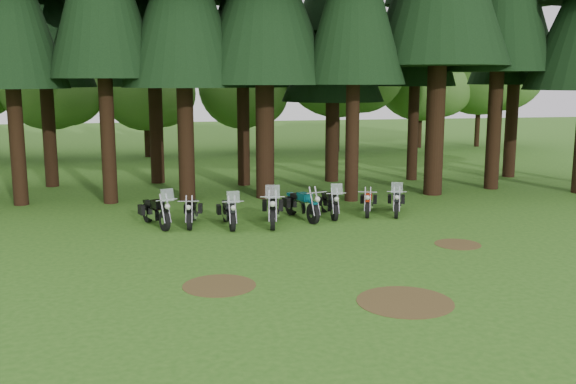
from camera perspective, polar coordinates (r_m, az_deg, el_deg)
name	(u,v)px	position (r m, az deg, el deg)	size (l,w,h in m)	color
ground	(318,257)	(18.24, 2.72, -5.78)	(120.00, 120.00, 0.00)	#2D6019
pine_back_4	(334,9)	(31.57, 4.08, 15.95)	(4.94, 4.94, 13.78)	black
decid_2	(54,79)	(42.22, -20.12, 9.38)	(6.72, 6.53, 8.40)	black
decid_3	(150,86)	(42.14, -12.21, 9.16)	(6.12, 5.95, 7.65)	black
decid_4	(245,88)	(43.74, -3.81, 9.19)	(5.93, 5.76, 7.41)	black
decid_5	(344,60)	(44.57, 5.03, 11.59)	(8.45, 8.21, 10.56)	black
decid_6	(426,76)	(48.03, 12.21, 10.06)	(7.06, 6.86, 8.82)	black
decid_7	(487,62)	(49.91, 17.27, 11.00)	(8.44, 8.20, 10.55)	black
dirt_patch_0	(219,285)	(15.86, -6.13, -8.26)	(1.80, 1.80, 0.01)	#4C3D1E
dirt_patch_1	(458,244)	(20.24, 14.85, -4.51)	(1.40, 1.40, 0.01)	#4C3D1E
dirt_patch_2	(405,302)	(14.91, 10.36, -9.56)	(2.20, 2.20, 0.01)	#4C3D1E
motorcycle_0	(156,212)	(22.27, -11.67, -1.79)	(1.10, 2.26, 1.46)	black
motorcycle_1	(192,212)	(22.30, -8.56, -1.80)	(0.45, 2.13, 0.87)	black
motorcycle_2	(229,213)	(21.93, -5.28, -1.86)	(0.42, 2.23, 1.40)	black
motorcycle_3	(273,209)	(22.11, -1.37, -1.57)	(0.75, 2.52, 1.58)	black
motorcycle_4	(302,206)	(22.95, 1.22, -1.21)	(0.77, 2.36, 0.98)	black
motorcycle_5	(329,204)	(23.46, 3.71, -1.07)	(0.41, 2.20, 1.39)	black
motorcycle_6	(368,202)	(24.05, 7.14, -0.93)	(0.85, 2.00, 0.85)	black
motorcycle_7	(396,202)	(24.15, 9.61, -0.89)	(1.02, 2.12, 1.37)	black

